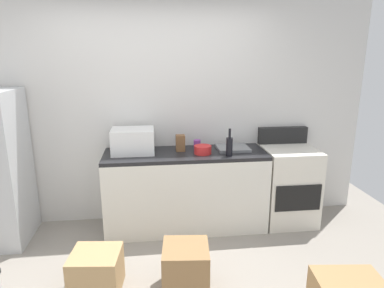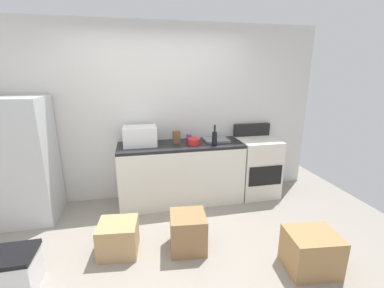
# 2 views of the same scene
# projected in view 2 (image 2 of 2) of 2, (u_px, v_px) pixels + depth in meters

# --- Properties ---
(ground_plane) EXTENTS (6.00, 6.00, 0.00)m
(ground_plane) POSITION_uv_depth(u_px,v_px,m) (173.00, 255.00, 2.78)
(ground_plane) COLOR gray
(wall_back) EXTENTS (5.00, 0.10, 2.60)m
(wall_back) POSITION_uv_depth(u_px,v_px,m) (157.00, 114.00, 3.89)
(wall_back) COLOR silver
(wall_back) RESTS_ON ground_plane
(kitchen_counter) EXTENTS (1.80, 0.60, 0.90)m
(kitchen_counter) POSITION_uv_depth(u_px,v_px,m) (181.00, 173.00, 3.85)
(kitchen_counter) COLOR silver
(kitchen_counter) RESTS_ON ground_plane
(refrigerator) EXTENTS (0.68, 0.66, 1.62)m
(refrigerator) POSITION_uv_depth(u_px,v_px,m) (24.00, 161.00, 3.29)
(refrigerator) COLOR silver
(refrigerator) RESTS_ON ground_plane
(stove_oven) EXTENTS (0.60, 0.61, 1.10)m
(stove_oven) POSITION_uv_depth(u_px,v_px,m) (256.00, 166.00, 4.09)
(stove_oven) COLOR silver
(stove_oven) RESTS_ON ground_plane
(microwave) EXTENTS (0.46, 0.34, 0.27)m
(microwave) POSITION_uv_depth(u_px,v_px,m) (140.00, 136.00, 3.63)
(microwave) COLOR white
(microwave) RESTS_ON kitchen_counter
(sink_basin) EXTENTS (0.36, 0.32, 0.03)m
(sink_basin) POSITION_uv_depth(u_px,v_px,m) (216.00, 140.00, 3.90)
(sink_basin) COLOR slate
(sink_basin) RESTS_ON kitchen_counter
(wine_bottle) EXTENTS (0.07, 0.07, 0.30)m
(wine_bottle) POSITION_uv_depth(u_px,v_px,m) (215.00, 138.00, 3.61)
(wine_bottle) COLOR black
(wine_bottle) RESTS_ON kitchen_counter
(coffee_mug) EXTENTS (0.08, 0.08, 0.10)m
(coffee_mug) POSITION_uv_depth(u_px,v_px,m) (189.00, 138.00, 3.89)
(coffee_mug) COLOR purple
(coffee_mug) RESTS_ON kitchen_counter
(knife_block) EXTENTS (0.10, 0.10, 0.18)m
(knife_block) POSITION_uv_depth(u_px,v_px,m) (176.00, 137.00, 3.77)
(knife_block) COLOR brown
(knife_block) RESTS_ON kitchen_counter
(mixing_bowl) EXTENTS (0.19, 0.19, 0.09)m
(mixing_bowl) POSITION_uv_depth(u_px,v_px,m) (194.00, 141.00, 3.69)
(mixing_bowl) COLOR red
(mixing_bowl) RESTS_ON kitchen_counter
(cardboard_box_large) EXTENTS (0.42, 0.42, 0.41)m
(cardboard_box_large) POSITION_uv_depth(u_px,v_px,m) (188.00, 232.00, 2.83)
(cardboard_box_large) COLOR olive
(cardboard_box_large) RESTS_ON ground_plane
(cardboard_box_medium) EXTENTS (0.44, 0.42, 0.35)m
(cardboard_box_medium) POSITION_uv_depth(u_px,v_px,m) (118.00, 238.00, 2.78)
(cardboard_box_medium) COLOR tan
(cardboard_box_medium) RESTS_ON ground_plane
(cardboard_box_small) EXTENTS (0.52, 0.45, 0.40)m
(cardboard_box_small) POSITION_uv_depth(u_px,v_px,m) (311.00, 251.00, 2.53)
(cardboard_box_small) COLOR #A37A4C
(cardboard_box_small) RESTS_ON ground_plane
(storage_bin) EXTENTS (0.46, 0.36, 0.38)m
(storage_bin) POSITION_uv_depth(u_px,v_px,m) (10.00, 272.00, 2.28)
(storage_bin) COLOR silver
(storage_bin) RESTS_ON ground_plane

